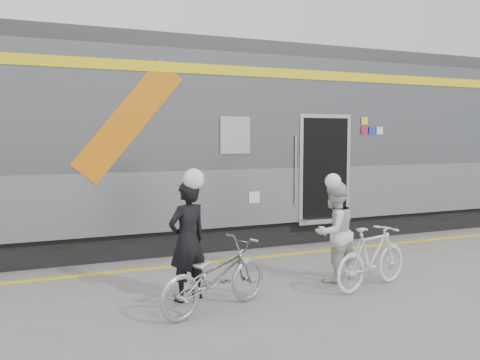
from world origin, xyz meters
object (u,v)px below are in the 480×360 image
man (187,241)px  woman (334,232)px  bicycle_right (372,257)px  bicycle_left (215,276)px

man → woman: 2.35m
man → bicycle_right: man is taller
bicycle_left → bicycle_right: bearing=-110.5°
woman → bicycle_left: bearing=-0.7°
man → bicycle_right: size_ratio=1.07×
woman → bicycle_right: size_ratio=0.99×
man → bicycle_right: 2.73m
man → bicycle_left: size_ratio=0.95×
bicycle_left → bicycle_right: size_ratio=1.12×
man → woman: size_ratio=1.07×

